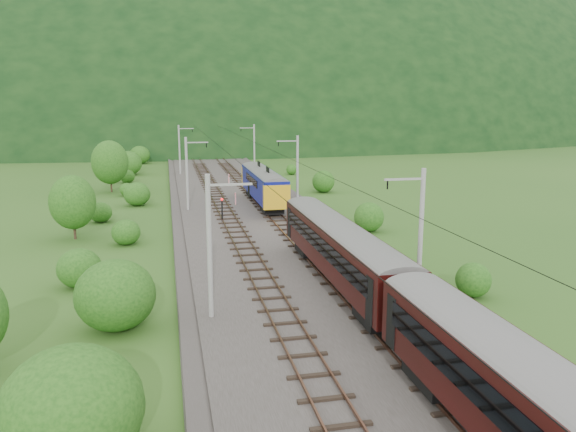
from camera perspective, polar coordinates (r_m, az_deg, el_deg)
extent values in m
plane|color=#295119|center=(33.21, 3.12, -9.78)|extent=(600.00, 600.00, 0.00)
cube|color=#38332D|center=(42.37, -0.45, -4.78)|extent=(14.00, 220.00, 0.30)
cube|color=brown|center=(41.77, -4.66, -4.56)|extent=(0.08, 220.00, 0.15)
cube|color=brown|center=(41.98, -2.71, -4.46)|extent=(0.08, 220.00, 0.15)
cube|color=black|center=(41.91, -3.68, -4.69)|extent=(2.40, 220.00, 0.12)
cube|color=brown|center=(42.63, 1.77, -4.19)|extent=(0.08, 220.00, 0.15)
cube|color=brown|center=(42.99, 3.63, -4.08)|extent=(0.08, 220.00, 0.15)
cube|color=black|center=(42.84, 2.70, -4.31)|extent=(2.40, 220.00, 0.12)
cylinder|color=gray|center=(30.87, -7.98, -3.14)|extent=(0.28, 0.28, 8.00)
cube|color=gray|center=(30.30, -5.90, 3.20)|extent=(2.40, 0.12, 0.12)
cylinder|color=black|center=(30.47, -4.02, 2.71)|extent=(0.10, 0.10, 0.50)
cylinder|color=gray|center=(62.33, -10.23, 4.23)|extent=(0.28, 0.28, 8.00)
cube|color=gray|center=(62.04, -9.23, 7.39)|extent=(2.40, 0.12, 0.12)
cylinder|color=black|center=(62.13, -8.29, 7.15)|extent=(0.10, 0.10, 0.50)
cylinder|color=gray|center=(94.15, -10.97, 6.64)|extent=(0.28, 0.28, 8.00)
cube|color=gray|center=(93.96, -10.31, 8.74)|extent=(2.40, 0.12, 0.12)
cylinder|color=black|center=(94.02, -9.69, 8.58)|extent=(0.10, 0.10, 0.50)
cylinder|color=gray|center=(126.06, -11.34, 7.83)|extent=(0.28, 0.28, 8.00)
cube|color=gray|center=(125.92, -10.85, 9.40)|extent=(2.40, 0.12, 0.12)
cylinder|color=black|center=(125.96, -10.38, 9.28)|extent=(0.10, 0.10, 0.50)
cylinder|color=gray|center=(158.01, -11.56, 8.54)|extent=(0.28, 0.28, 8.00)
cube|color=gray|center=(157.90, -11.17, 9.79)|extent=(2.40, 0.12, 0.12)
cylinder|color=black|center=(157.93, -10.80, 9.70)|extent=(0.10, 0.10, 0.50)
cylinder|color=gray|center=(34.03, 13.33, -1.96)|extent=(0.28, 0.28, 8.00)
cube|color=gray|center=(32.91, 11.71, 3.68)|extent=(2.40, 0.12, 0.12)
cylinder|color=black|center=(32.56, 10.08, 3.13)|extent=(0.10, 0.10, 0.50)
cylinder|color=gray|center=(63.95, 0.97, 4.60)|extent=(0.28, 0.28, 8.00)
cube|color=gray|center=(63.36, -0.08, 7.62)|extent=(2.40, 0.12, 0.12)
cylinder|color=black|center=(63.18, -0.98, 7.34)|extent=(0.10, 0.10, 0.50)
cylinder|color=gray|center=(95.23, -3.44, 6.88)|extent=(0.28, 0.28, 8.00)
cube|color=gray|center=(94.84, -4.19, 8.91)|extent=(2.40, 0.12, 0.12)
cylinder|color=black|center=(94.72, -4.80, 8.72)|extent=(0.10, 0.10, 0.50)
cylinder|color=gray|center=(126.87, -5.68, 8.02)|extent=(0.28, 0.28, 8.00)
cube|color=gray|center=(126.57, -6.26, 9.54)|extent=(2.40, 0.12, 0.12)
cylinder|color=black|center=(126.48, -6.71, 9.40)|extent=(0.10, 0.10, 0.50)
cylinder|color=gray|center=(158.65, -7.03, 8.70)|extent=(0.28, 0.28, 8.00)
cube|color=gray|center=(158.42, -7.50, 9.91)|extent=(2.40, 0.12, 0.12)
cylinder|color=black|center=(158.35, -7.86, 9.79)|extent=(0.10, 0.10, 0.50)
cylinder|color=black|center=(40.54, -3.80, 4.50)|extent=(0.03, 198.00, 0.03)
cylinder|color=black|center=(41.51, 2.79, 4.67)|extent=(0.03, 198.00, 0.03)
ellipsoid|color=black|center=(290.17, -10.68, 9.01)|extent=(504.00, 360.00, 244.00)
cube|color=black|center=(18.91, 25.77, -19.14)|extent=(2.68, 20.30, 2.77)
cylinder|color=slate|center=(18.33, 26.12, -15.77)|extent=(2.68, 20.20, 2.68)
cube|color=black|center=(18.02, 22.25, -19.23)|extent=(0.05, 17.86, 1.06)
cube|color=black|center=(24.97, 15.08, -15.25)|extent=(2.03, 2.95, 0.83)
cube|color=black|center=(36.40, 5.27, -3.27)|extent=(2.68, 20.30, 2.77)
cylinder|color=slate|center=(36.10, 5.31, -1.36)|extent=(2.68, 20.20, 2.68)
cube|color=black|center=(35.94, 3.21, -2.89)|extent=(0.05, 17.86, 1.06)
cube|color=black|center=(36.73, 7.30, -2.64)|extent=(0.05, 17.86, 1.06)
cube|color=black|center=(30.58, 9.24, -9.86)|extent=(2.03, 2.95, 0.83)
cube|color=black|center=(43.45, 2.43, -3.22)|extent=(2.03, 2.95, 0.83)
cube|color=navy|center=(64.39, -2.54, 3.27)|extent=(2.68, 16.61, 2.77)
cylinder|color=slate|center=(64.22, -2.55, 4.37)|extent=(2.68, 16.52, 2.68)
cube|color=black|center=(64.13, -3.74, 3.53)|extent=(0.05, 14.61, 1.06)
cube|color=black|center=(64.58, -1.35, 3.61)|extent=(0.05, 14.61, 1.06)
cube|color=black|center=(59.05, -1.57, 0.75)|extent=(2.03, 2.95, 0.83)
cube|color=black|center=(70.33, -3.32, 2.49)|extent=(2.03, 2.95, 0.83)
cube|color=gold|center=(72.34, -3.62, 4.03)|extent=(2.73, 0.50, 2.49)
cube|color=gold|center=(56.54, -1.15, 1.93)|extent=(2.73, 0.50, 2.49)
cube|color=black|center=(67.09, -2.99, 5.23)|extent=(0.08, 1.60, 0.83)
cylinder|color=red|center=(65.26, -5.35, 1.77)|extent=(0.15, 0.15, 1.42)
cylinder|color=red|center=(81.20, -6.03, 3.72)|extent=(0.16, 0.16, 1.51)
cylinder|color=black|center=(56.18, -6.71, 0.54)|extent=(0.15, 0.15, 2.18)
sphere|color=red|center=(55.98, -6.74, 1.69)|extent=(0.26, 0.26, 0.26)
ellipsoid|color=#194512|center=(20.80, -21.09, -17.88)|extent=(4.72, 4.72, 4.25)
ellipsoid|color=#194512|center=(31.63, -17.14, -7.69)|extent=(4.28, 4.28, 3.85)
ellipsoid|color=#194512|center=(39.56, -20.45, -4.99)|extent=(2.89, 2.89, 2.60)
ellipsoid|color=#194512|center=(49.91, -16.14, -1.60)|extent=(2.44, 2.44, 2.20)
ellipsoid|color=#194512|center=(59.95, -18.52, 0.36)|extent=(2.29, 2.29, 2.06)
ellipsoid|color=#194512|center=(68.19, -15.10, 2.17)|extent=(3.10, 3.10, 2.79)
ellipsoid|color=#194512|center=(75.66, -16.05, 2.61)|extent=(1.91, 1.91, 1.72)
ellipsoid|color=#194512|center=(87.90, -16.01, 3.90)|extent=(2.23, 2.23, 2.01)
ellipsoid|color=#194512|center=(96.90, -15.93, 5.18)|extent=(4.46, 4.46, 4.01)
ellipsoid|color=#194512|center=(106.41, -15.44, 5.12)|extent=(1.88, 1.88, 1.69)
ellipsoid|color=#194512|center=(114.19, -14.83, 6.02)|extent=(3.91, 3.91, 3.52)
ellipsoid|color=#194512|center=(126.03, -13.88, 6.15)|extent=(1.90, 1.90, 1.71)
cylinder|color=black|center=(53.32, -20.91, -0.57)|extent=(0.24, 0.24, 3.13)
ellipsoid|color=#194512|center=(52.99, -21.04, 1.32)|extent=(4.02, 4.02, 4.82)
cylinder|color=black|center=(79.36, -17.55, 3.68)|extent=(0.24, 0.24, 3.79)
ellipsoid|color=#194512|center=(79.11, -17.65, 5.23)|extent=(4.87, 4.87, 5.85)
ellipsoid|color=#194512|center=(37.25, 18.30, -6.34)|extent=(2.21, 2.21, 1.99)
ellipsoid|color=#194512|center=(53.28, 8.23, -0.25)|extent=(2.81, 2.81, 2.53)
ellipsoid|color=#194512|center=(75.68, 3.62, 3.41)|extent=(3.00, 3.00, 2.70)
ellipsoid|color=#194512|center=(94.09, 0.36, 4.70)|extent=(1.76, 1.76, 1.59)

